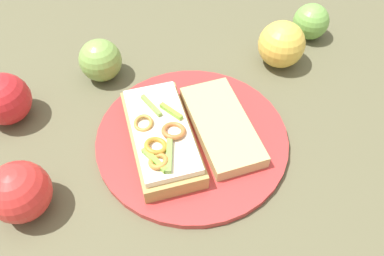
# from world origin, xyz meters

# --- Properties ---
(ground_plane) EXTENTS (2.00, 2.00, 0.00)m
(ground_plane) POSITION_xyz_m (0.00, 0.00, 0.00)
(ground_plane) COLOR brown
(ground_plane) RESTS_ON ground
(plate) EXTENTS (0.30, 0.30, 0.01)m
(plate) POSITION_xyz_m (0.00, 0.00, 0.01)
(plate) COLOR #BA3231
(plate) RESTS_ON ground_plane
(sandwich) EXTENTS (0.12, 0.20, 0.05)m
(sandwich) POSITION_xyz_m (0.05, 0.01, 0.03)
(sandwich) COLOR tan
(sandwich) RESTS_ON plate
(bread_slice_side) EXTENTS (0.12, 0.19, 0.02)m
(bread_slice_side) POSITION_xyz_m (-0.05, -0.01, 0.02)
(bread_slice_side) COLOR tan
(bread_slice_side) RESTS_ON plate
(apple_0) EXTENTS (0.11, 0.11, 0.08)m
(apple_0) POSITION_xyz_m (0.23, 0.09, 0.04)
(apple_0) COLOR red
(apple_0) RESTS_ON ground_plane
(apple_1) EXTENTS (0.12, 0.12, 0.08)m
(apple_1) POSITION_xyz_m (0.29, -0.08, 0.04)
(apple_1) COLOR red
(apple_1) RESTS_ON ground_plane
(apple_2) EXTENTS (0.11, 0.11, 0.08)m
(apple_2) POSITION_xyz_m (-0.18, -0.16, 0.04)
(apple_2) COLOR gold
(apple_2) RESTS_ON ground_plane
(apple_3) EXTENTS (0.09, 0.09, 0.07)m
(apple_3) POSITION_xyz_m (0.14, -0.16, 0.04)
(apple_3) COLOR #7AA74C
(apple_3) RESTS_ON ground_plane
(apple_4) EXTENTS (0.08, 0.08, 0.07)m
(apple_4) POSITION_xyz_m (-0.25, -0.23, 0.03)
(apple_4) COLOR #6EA749
(apple_4) RESTS_ON ground_plane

